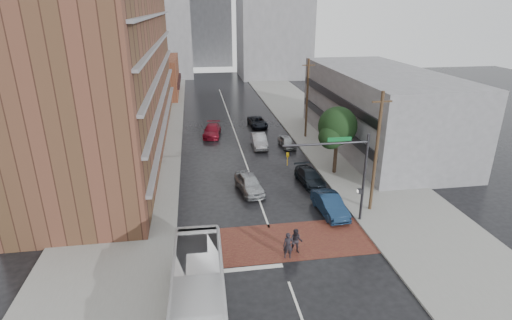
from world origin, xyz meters
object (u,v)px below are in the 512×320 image
object	(u,v)px
car_parked_near	(330,205)
car_travel_a	(249,183)
pedestrian_a	(288,246)
car_parked_mid	(310,177)
car_travel_b	(259,141)
car_parked_far	(287,142)
pedestrian_b	(296,241)
car_travel_c	(212,131)
suv_travel	(257,122)
transit_bus	(198,305)

from	to	relation	value
car_parked_near	car_travel_a	bearing A→B (deg)	135.24
pedestrian_a	car_parked_mid	distance (m)	12.47
car_parked_mid	pedestrian_a	bearing A→B (deg)	-117.92
car_travel_b	car_parked_far	bearing A→B (deg)	-7.43
pedestrian_b	car_travel_b	size ratio (longest dim) A/B	0.38
car_travel_c	car_parked_mid	size ratio (longest dim) A/B	1.08
car_travel_b	car_parked_near	xyz separation A→B (m)	(3.03, -17.27, 0.01)
suv_travel	car_travel_a	bearing A→B (deg)	-105.08
pedestrian_a	suv_travel	distance (m)	31.60
pedestrian_b	car_parked_near	xyz separation A→B (m)	(4.11, 5.03, -0.12)
car_travel_b	car_parked_far	world-z (taller)	car_travel_b
pedestrian_b	transit_bus	bearing A→B (deg)	-115.54
transit_bus	car_parked_near	world-z (taller)	transit_bus
pedestrian_a	car_travel_c	distance (m)	28.20
pedestrian_a	pedestrian_b	distance (m)	0.85
car_parked_mid	car_travel_c	bearing A→B (deg)	111.84
pedestrian_b	car_parked_far	xyz separation A→B (m)	(4.40, 21.77, -0.27)
car_parked_mid	car_travel_b	bearing A→B (deg)	99.85
car_travel_a	car_travel_c	world-z (taller)	car_travel_a
pedestrian_b	car_travel_c	size ratio (longest dim) A/B	0.36
car_travel_b	car_parked_mid	bearing A→B (deg)	-73.36
car_parked_mid	car_parked_far	bearing A→B (deg)	83.29
car_travel_c	car_parked_far	size ratio (longest dim) A/B	1.36
car_travel_b	suv_travel	bearing A→B (deg)	83.69
transit_bus	car_parked_far	xyz separation A→B (m)	(11.11, 27.88, -1.01)
pedestrian_b	car_parked_far	world-z (taller)	pedestrian_b
car_parked_far	car_parked_mid	bearing A→B (deg)	-95.64
pedestrian_a	car_travel_c	world-z (taller)	pedestrian_a
pedestrian_b	car_parked_mid	distance (m)	11.75
pedestrian_b	car_travel_a	world-z (taller)	pedestrian_b
suv_travel	car_parked_far	bearing A→B (deg)	-80.94
pedestrian_a	car_parked_near	world-z (taller)	pedestrian_a
transit_bus	pedestrian_b	world-z (taller)	transit_bus
suv_travel	car_parked_near	xyz separation A→B (m)	(1.83, -25.92, 0.13)
car_travel_a	car_parked_mid	size ratio (longest dim) A/B	1.02
car_parked_mid	car_parked_near	bearing A→B (deg)	-95.43
transit_bus	car_travel_c	distance (m)	33.67
transit_bus	car_travel_a	bearing A→B (deg)	74.44
pedestrian_a	suv_travel	size ratio (longest dim) A/B	0.39
pedestrian_a	car_parked_far	bearing A→B (deg)	86.79
car_travel_a	car_parked_near	world-z (taller)	car_travel_a
car_parked_far	car_travel_b	bearing A→B (deg)	166.85
pedestrian_b	car_travel_a	size ratio (longest dim) A/B	0.38
car_travel_a	car_travel_b	xyz separation A→B (m)	(2.89, 12.20, -0.03)
car_travel_b	pedestrian_a	bearing A→B (deg)	-92.86
car_travel_b	car_travel_c	bearing A→B (deg)	137.68
pedestrian_b	car_parked_mid	size ratio (longest dim) A/B	0.39
transit_bus	car_travel_b	bearing A→B (deg)	75.92
car_parked_near	pedestrian_a	bearing A→B (deg)	-135.06
transit_bus	car_parked_mid	world-z (taller)	transit_bus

